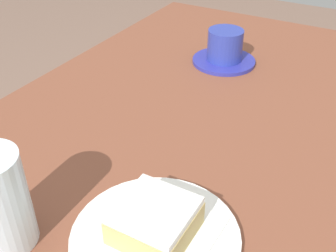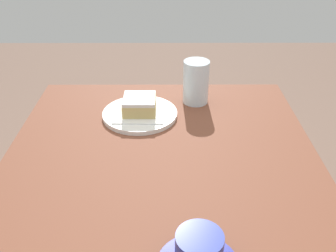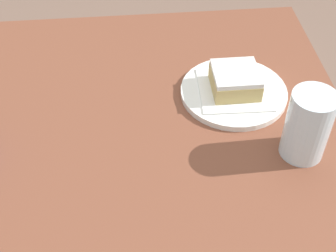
{
  "view_description": "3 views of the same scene",
  "coord_description": "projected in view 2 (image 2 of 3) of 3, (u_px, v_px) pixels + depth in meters",
  "views": [
    {
      "loc": [
        -0.6,
        -0.24,
        1.11
      ],
      "look_at": [
        -0.14,
        0.02,
        0.75
      ],
      "focal_mm": 44.0,
      "sensor_mm": 36.0,
      "label": 1
    },
    {
      "loc": [
        0.6,
        0.01,
        1.23
      ],
      "look_at": [
        -0.19,
        0.02,
        0.75
      ],
      "focal_mm": 40.61,
      "sensor_mm": 36.0,
      "label": 2
    },
    {
      "loc": [
        -0.12,
        0.62,
        1.32
      ],
      "look_at": [
        -0.18,
        0.04,
        0.74
      ],
      "focal_mm": 50.69,
      "sensor_mm": 36.0,
      "label": 3
    }
  ],
  "objects": [
    {
      "name": "water_glass",
      "position": [
        196.0,
        82.0,
        1.09
      ],
      "size": [
        0.07,
        0.07,
        0.13
      ],
      "primitive_type": "cylinder",
      "color": "silver",
      "rests_on": "table"
    },
    {
      "name": "napkin_glazed_square",
      "position": [
        140.0,
        112.0,
        1.05
      ],
      "size": [
        0.14,
        0.14,
        0.0
      ],
      "primitive_type": "cube",
      "rotation": [
        0.0,
        0.0,
        -0.03
      ],
      "color": "white",
      "rests_on": "plate_glazed_square"
    },
    {
      "name": "plate_glazed_square",
      "position": [
        140.0,
        114.0,
        1.05
      ],
      "size": [
        0.21,
        0.21,
        0.01
      ],
      "primitive_type": "cylinder",
      "color": "white",
      "rests_on": "table"
    },
    {
      "name": "donut_glazed_square",
      "position": [
        139.0,
        104.0,
        1.03
      ],
      "size": [
        0.09,
        0.09,
        0.04
      ],
      "color": "tan",
      "rests_on": "napkin_glazed_square"
    },
    {
      "name": "table",
      "position": [
        161.0,
        219.0,
        0.83
      ],
      "size": [
        1.04,
        0.74,
        0.71
      ],
      "color": "brown",
      "rests_on": "ground_plane"
    }
  ]
}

